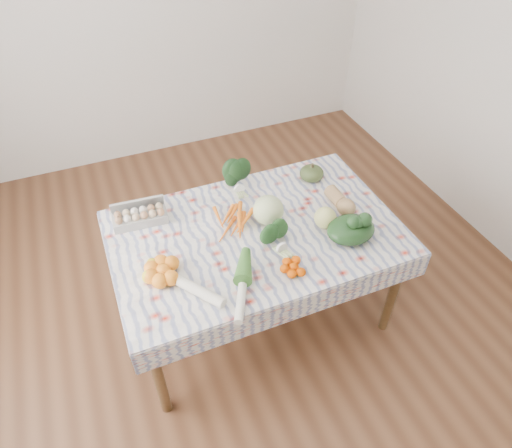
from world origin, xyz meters
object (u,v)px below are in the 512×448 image
egg_carton (140,217)px  grapefruit (325,218)px  butternut_squash (341,200)px  kabocha_squash (312,173)px  cabbage (268,210)px  dining_table (256,242)px

egg_carton → grapefruit: grapefruit is taller
butternut_squash → kabocha_squash: bearing=95.0°
kabocha_squash → grapefruit: size_ratio=1.21×
kabocha_squash → cabbage: size_ratio=0.87×
kabocha_squash → butternut_squash: butternut_squash is taller
dining_table → egg_carton: size_ratio=5.09×
grapefruit → kabocha_squash: bearing=72.4°
dining_table → cabbage: size_ratio=8.89×
dining_table → butternut_squash: (0.56, 0.01, 0.14)m
dining_table → egg_carton: bearing=151.5°
egg_carton → kabocha_squash: size_ratio=2.00×
cabbage → butternut_squash: 0.46m
kabocha_squash → egg_carton: bearing=179.8°
egg_carton → kabocha_squash: bearing=3.8°
egg_carton → cabbage: bearing=-17.5°
kabocha_squash → dining_table: bearing=-148.5°
dining_table → grapefruit: bearing=-15.7°
dining_table → egg_carton: (-0.60, 0.33, 0.13)m
grapefruit → butternut_squash: bearing=34.1°
egg_carton → kabocha_squash: (1.13, -0.00, 0.01)m
dining_table → cabbage: 0.21m
dining_table → kabocha_squash: (0.53, 0.32, 0.14)m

